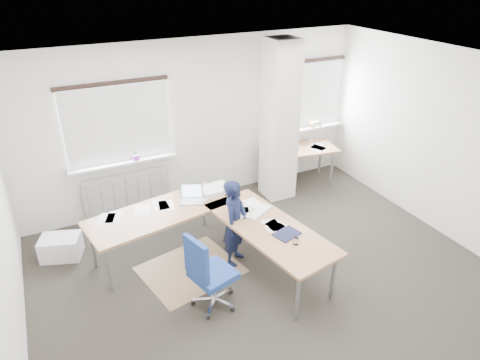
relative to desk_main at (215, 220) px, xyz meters
name	(u,v)px	position (x,y,z in m)	size (l,w,h in m)	color
ground	(267,276)	(0.48, -0.62, -0.69)	(6.00, 6.00, 0.00)	#2A2622
room_shell	(266,144)	(0.67, -0.17, 1.05)	(6.04, 5.04, 2.82)	silver
floor_mat	(191,269)	(-0.41, -0.03, -0.69)	(1.26, 1.07, 0.01)	olive
white_crate	(61,247)	(-1.97, 1.08, -0.53)	(0.55, 0.38, 0.33)	white
desk_main	(215,220)	(0.00, 0.00, 0.00)	(2.82, 2.63, 0.96)	brown
desk_side	(299,150)	(2.35, 1.53, -0.01)	(1.50, 0.93, 1.22)	brown
task_chair	(211,287)	(-0.41, -0.80, -0.39)	(0.60, 0.59, 1.07)	navy
person	(235,223)	(0.24, -0.11, -0.05)	(0.47, 0.31, 1.29)	black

